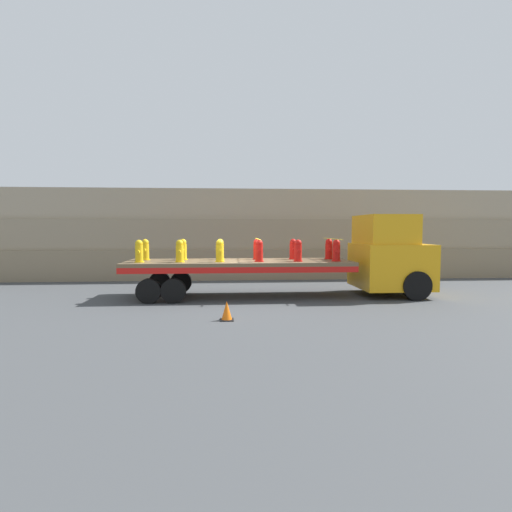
{
  "coord_description": "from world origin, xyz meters",
  "views": [
    {
      "loc": [
        -0.43,
        -14.5,
        2.47
      ],
      "look_at": [
        0.62,
        0.0,
        1.49
      ],
      "focal_mm": 28.0,
      "sensor_mm": 36.0,
      "label": 1
    }
  ],
  "objects": [
    {
      "name": "flatbed_trailer",
      "position": [
        -0.6,
        0.0,
        1.06
      ],
      "size": [
        8.12,
        2.51,
        1.33
      ],
      "color": "brown",
      "rests_on": "ground_plane"
    },
    {
      "name": "fire_hydrant_yellow_far_2",
      "position": [
        -0.69,
        0.53,
        1.7
      ],
      "size": [
        0.33,
        0.53,
        0.78
      ],
      "color": "gold",
      "rests_on": "flatbed_trailer"
    },
    {
      "name": "truck_cab",
      "position": [
        5.71,
        0.0,
        1.46
      ],
      "size": [
        2.5,
        2.72,
        2.99
      ],
      "color": "orange",
      "rests_on": "ground_plane"
    },
    {
      "name": "fire_hydrant_yellow_far_1",
      "position": [
        -2.08,
        0.53,
        1.7
      ],
      "size": [
        0.33,
        0.53,
        0.78
      ],
      "color": "gold",
      "rests_on": "flatbed_trailer"
    },
    {
      "name": "cargo_strap_middle",
      "position": [
        3.46,
        0.0,
        2.11
      ],
      "size": [
        0.05,
        2.6,
        0.01
      ],
      "color": "yellow",
      "rests_on": "fire_hydrant_red_near_5"
    },
    {
      "name": "fire_hydrant_yellow_near_0",
      "position": [
        -3.46,
        -0.53,
        1.7
      ],
      "size": [
        0.33,
        0.53,
        0.78
      ],
      "color": "gold",
      "rests_on": "flatbed_trailer"
    },
    {
      "name": "fire_hydrant_red_near_3",
      "position": [
        0.69,
        -0.53,
        1.7
      ],
      "size": [
        0.33,
        0.53,
        0.78
      ],
      "color": "red",
      "rests_on": "flatbed_trailer"
    },
    {
      "name": "fire_hydrant_red_far_5",
      "position": [
        3.46,
        0.53,
        1.7
      ],
      "size": [
        0.33,
        0.53,
        0.78
      ],
      "color": "red",
      "rests_on": "flatbed_trailer"
    },
    {
      "name": "fire_hydrant_red_far_4",
      "position": [
        2.08,
        0.53,
        1.7
      ],
      "size": [
        0.33,
        0.53,
        0.78
      ],
      "color": "red",
      "rests_on": "flatbed_trailer"
    },
    {
      "name": "fire_hydrant_red_near_4",
      "position": [
        2.08,
        -0.53,
        1.7
      ],
      "size": [
        0.33,
        0.53,
        0.78
      ],
      "color": "red",
      "rests_on": "flatbed_trailer"
    },
    {
      "name": "rock_cliff",
      "position": [
        0.0,
        6.33,
        2.22
      ],
      "size": [
        60.0,
        3.3,
        4.44
      ],
      "color": "#84755B",
      "rests_on": "ground_plane"
    },
    {
      "name": "fire_hydrant_yellow_far_0",
      "position": [
        -3.46,
        0.53,
        1.7
      ],
      "size": [
        0.33,
        0.53,
        0.78
      ],
      "color": "gold",
      "rests_on": "flatbed_trailer"
    },
    {
      "name": "ground_plane",
      "position": [
        0.0,
        0.0,
        0.0
      ],
      "size": [
        120.0,
        120.0,
        0.0
      ],
      "primitive_type": "plane",
      "color": "#3F4244"
    },
    {
      "name": "fire_hydrant_red_near_5",
      "position": [
        3.46,
        -0.53,
        1.7
      ],
      "size": [
        0.33,
        0.53,
        0.78
      ],
      "color": "red",
      "rests_on": "flatbed_trailer"
    },
    {
      "name": "fire_hydrant_yellow_near_2",
      "position": [
        -0.69,
        -0.53,
        1.7
      ],
      "size": [
        0.33,
        0.53,
        0.78
      ],
      "color": "gold",
      "rests_on": "flatbed_trailer"
    },
    {
      "name": "fire_hydrant_yellow_near_1",
      "position": [
        -2.08,
        -0.53,
        1.7
      ],
      "size": [
        0.33,
        0.53,
        0.78
      ],
      "color": "gold",
      "rests_on": "flatbed_trailer"
    },
    {
      "name": "traffic_cone",
      "position": [
        -0.45,
        -3.78,
        0.25
      ],
      "size": [
        0.37,
        0.37,
        0.52
      ],
      "color": "black",
      "rests_on": "ground_plane"
    },
    {
      "name": "cargo_strap_rear",
      "position": [
        0.69,
        0.0,
        2.11
      ],
      "size": [
        0.05,
        2.6,
        0.01
      ],
      "color": "yellow",
      "rests_on": "fire_hydrant_red_near_3"
    },
    {
      "name": "fire_hydrant_red_far_3",
      "position": [
        0.69,
        0.53,
        1.7
      ],
      "size": [
        0.33,
        0.53,
        0.78
      ],
      "color": "red",
      "rests_on": "flatbed_trailer"
    }
  ]
}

